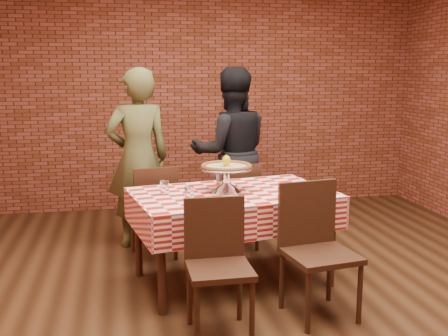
{
  "coord_description": "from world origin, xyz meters",
  "views": [
    {
      "loc": [
        -1.02,
        -3.61,
        1.73
      ],
      "look_at": [
        -0.19,
        0.59,
        0.93
      ],
      "focal_mm": 42.53,
      "sensor_mm": 36.0,
      "label": 1
    }
  ],
  "objects": [
    {
      "name": "chair_far_right",
      "position": [
        0.08,
        1.31,
        0.43
      ],
      "size": [
        0.38,
        0.38,
        0.86
      ],
      "primitive_type": null,
      "rotation": [
        0.0,
        0.0,
        3.14
      ],
      "color": "#3D1F12",
      "rests_on": "ground"
    },
    {
      "name": "water_glass_left",
      "position": [
        -0.53,
        0.24,
        0.81
      ],
      "size": [
        0.08,
        0.08,
        0.11
      ],
      "primitive_type": "cylinder",
      "rotation": [
        0.0,
        0.0,
        0.18
      ],
      "color": "white",
      "rests_on": "tablecloth"
    },
    {
      "name": "back_wall",
      "position": [
        0.0,
        3.0,
        1.45
      ],
      "size": [
        5.5,
        0.0,
        5.5
      ],
      "primitive_type": "plane",
      "rotation": [
        1.57,
        0.0,
        0.0
      ],
      "color": "maroon",
      "rests_on": "ground"
    },
    {
      "name": "side_plate",
      "position": [
        0.36,
        0.48,
        0.76
      ],
      "size": [
        0.16,
        0.16,
        0.01
      ],
      "primitive_type": "cylinder",
      "rotation": [
        0.0,
        0.0,
        0.18
      ],
      "color": "white",
      "rests_on": "tablecloth"
    },
    {
      "name": "pizza_stand",
      "position": [
        -0.19,
        0.49,
        0.86
      ],
      "size": [
        0.57,
        0.57,
        0.19
      ],
      "primitive_type": null,
      "rotation": [
        0.0,
        0.0,
        0.38
      ],
      "color": "silver",
      "rests_on": "tablecloth"
    },
    {
      "name": "diner_black",
      "position": [
        0.11,
        1.73,
        0.88
      ],
      "size": [
        0.87,
        0.69,
        1.75
      ],
      "primitive_type": "imported",
      "rotation": [
        0.0,
        0.0,
        3.11
      ],
      "color": "black",
      "rests_on": "ground"
    },
    {
      "name": "chair_near_left",
      "position": [
        -0.42,
        -0.4,
        0.45
      ],
      "size": [
        0.41,
        0.41,
        0.89
      ],
      "primitive_type": null,
      "rotation": [
        0.0,
        0.0,
        0.0
      ],
      "color": "#3D1F12",
      "rests_on": "ground"
    },
    {
      "name": "pizza",
      "position": [
        -0.19,
        0.49,
        0.96
      ],
      "size": [
        0.53,
        0.53,
        0.03
      ],
      "primitive_type": "cylinder",
      "rotation": [
        0.0,
        0.0,
        0.38
      ],
      "color": "beige",
      "rests_on": "pizza_stand"
    },
    {
      "name": "sweetener_packet_b",
      "position": [
        0.49,
        0.41,
        0.76
      ],
      "size": [
        0.05,
        0.04,
        0.0
      ],
      "primitive_type": "cube",
      "rotation": [
        0.0,
        0.0,
        -0.02
      ],
      "color": "white",
      "rests_on": "tablecloth"
    },
    {
      "name": "chair_far_left",
      "position": [
        -0.75,
        1.19,
        0.44
      ],
      "size": [
        0.45,
        0.45,
        0.88
      ],
      "primitive_type": null,
      "rotation": [
        0.0,
        0.0,
        3.28
      ],
      "color": "#3D1F12",
      "rests_on": "ground"
    },
    {
      "name": "ground",
      "position": [
        0.0,
        0.0,
        0.0
      ],
      "size": [
        6.0,
        6.0,
        0.0
      ],
      "primitive_type": "plane",
      "color": "black",
      "rests_on": "ground"
    },
    {
      "name": "table",
      "position": [
        -0.15,
        0.47,
        0.38
      ],
      "size": [
        1.7,
        1.19,
        0.75
      ],
      "primitive_type": "cube",
      "rotation": [
        0.0,
        0.0,
        0.18
      ],
      "color": "#3D1F12",
      "rests_on": "ground"
    },
    {
      "name": "diner_olive",
      "position": [
        -0.86,
        1.57,
        0.88
      ],
      "size": [
        0.71,
        0.55,
        1.75
      ],
      "primitive_type": "imported",
      "rotation": [
        0.0,
        0.0,
        3.36
      ],
      "color": "brown",
      "rests_on": "ground"
    },
    {
      "name": "tablecloth",
      "position": [
        -0.15,
        0.47,
        0.62
      ],
      "size": [
        1.74,
        1.24,
        0.27
      ],
      "primitive_type": null,
      "rotation": [
        0.0,
        0.0,
        0.18
      ],
      "color": "red",
      "rests_on": "table"
    },
    {
      "name": "lemon",
      "position": [
        -0.19,
        0.49,
        1.01
      ],
      "size": [
        0.09,
        0.09,
        0.09
      ],
      "primitive_type": "ellipsoid",
      "rotation": [
        0.0,
        0.0,
        0.38
      ],
      "color": "yellow",
      "rests_on": "pizza"
    },
    {
      "name": "water_glass_right",
      "position": [
        -0.69,
        0.47,
        0.81
      ],
      "size": [
        0.08,
        0.08,
        0.11
      ],
      "primitive_type": "cylinder",
      "rotation": [
        0.0,
        0.0,
        0.18
      ],
      "color": "white",
      "rests_on": "tablecloth"
    },
    {
      "name": "sweetener_packet_a",
      "position": [
        0.46,
        0.38,
        0.76
      ],
      "size": [
        0.06,
        0.05,
        0.0
      ],
      "primitive_type": "cube",
      "rotation": [
        0.0,
        0.0,
        0.47
      ],
      "color": "white",
      "rests_on": "tablecloth"
    },
    {
      "name": "condiment_caddy",
      "position": [
        -0.17,
        0.8,
        0.83
      ],
      "size": [
        0.11,
        0.09,
        0.14
      ],
      "primitive_type": "cube",
      "rotation": [
        0.0,
        0.0,
        -0.13
      ],
      "color": "silver",
      "rests_on": "tablecloth"
    },
    {
      "name": "chair_near_right",
      "position": [
        0.33,
        -0.28,
        0.47
      ],
      "size": [
        0.52,
        0.52,
        0.94
      ],
      "primitive_type": null,
      "rotation": [
        0.0,
        0.0,
        0.15
      ],
      "color": "#3D1F12",
      "rests_on": "ground"
    }
  ]
}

